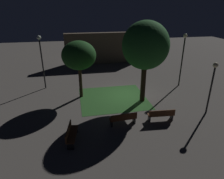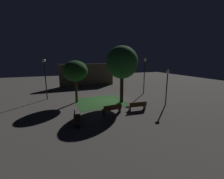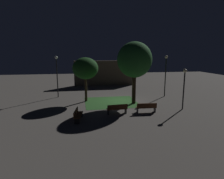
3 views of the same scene
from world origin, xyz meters
name	(u,v)px [view 2 (image 2 of 3)]	position (x,y,z in m)	size (l,w,h in m)	color
ground_plane	(109,100)	(0.00, 0.00, 0.00)	(60.00, 60.00, 0.00)	#56514C
grass_lawn	(101,102)	(-1.18, -0.44, 0.01)	(5.57, 5.24, 0.01)	#2D6028
bench_lawn_edge	(112,109)	(-1.33, -4.59, 0.48)	(1.83, 0.62, 0.88)	#422314
bench_corner	(138,106)	(1.33, -4.59, 0.48)	(1.83, 0.59, 0.88)	#512D19
bench_near_trees	(76,118)	(-4.72, -5.64, 0.48)	(0.76, 1.85, 0.88)	#512D19
tree_left_canopy	(75,71)	(-3.82, 0.43, 3.60)	(2.77, 2.77, 4.79)	#38281C
tree_back_right	(122,63)	(1.09, -1.34, 4.54)	(3.54, 3.54, 6.39)	#2D2116
lamp_post_near_wall	(144,71)	(5.77, 1.28, 3.34)	(0.36, 0.36, 4.97)	black
lamp_post_path_center	(167,81)	(5.06, -4.19, 2.67)	(0.36, 0.36, 3.83)	black
lamp_post_plaza_east	(45,73)	(-7.09, 3.04, 3.31)	(0.36, 0.36, 4.92)	black
building_wall_backdrop	(87,75)	(-0.36, 10.82, 2.02)	(9.89, 0.80, 4.03)	brown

